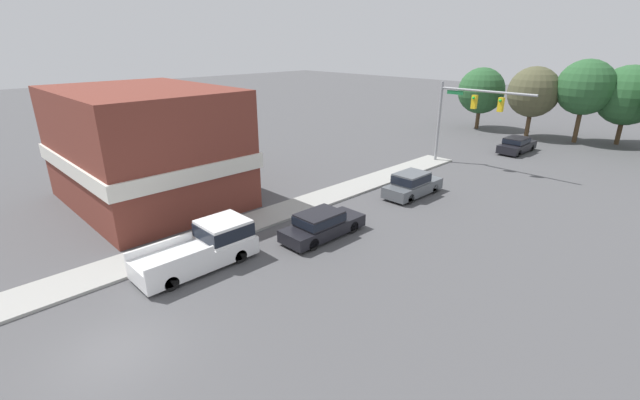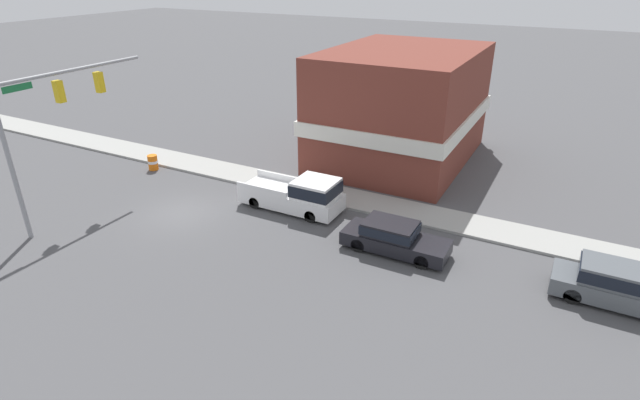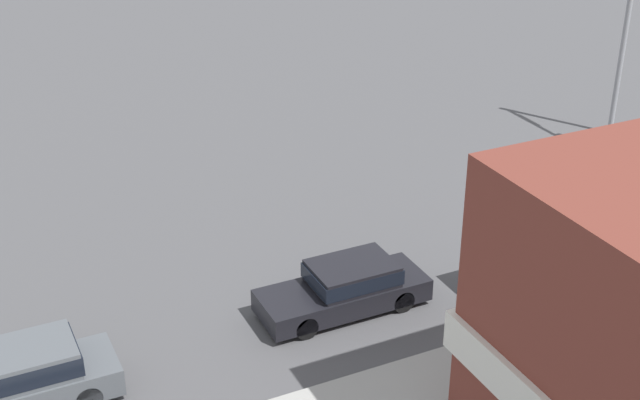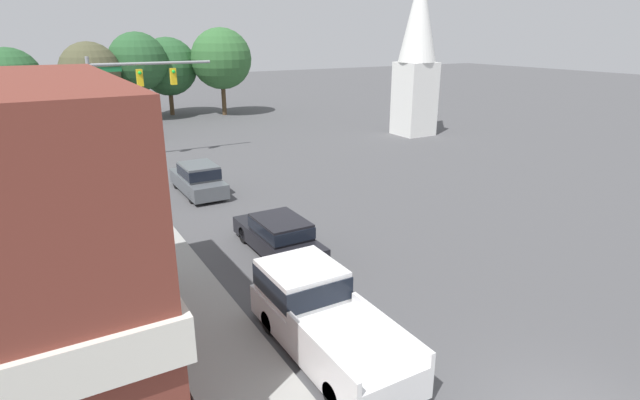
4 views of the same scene
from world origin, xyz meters
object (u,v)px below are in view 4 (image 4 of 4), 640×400
at_px(car_lead, 279,235).
at_px(car_second_ahead, 198,178).
at_px(pickup_truck_parked, 319,313).
at_px(car_distant, 135,129).

xyz_separation_m(car_lead, car_second_ahead, (-0.38, 8.89, 0.08)).
bearing_deg(pickup_truck_parked, car_lead, 74.29).
relative_size(car_lead, car_second_ahead, 1.04).
bearing_deg(car_second_ahead, car_distant, 89.93).
bearing_deg(car_second_ahead, car_lead, -87.54).
bearing_deg(car_lead, car_second_ahead, 92.46).
relative_size(car_second_ahead, pickup_truck_parked, 0.84).
bearing_deg(pickup_truck_parked, car_distant, 87.67).
relative_size(car_distant, car_second_ahead, 1.02).
relative_size(car_distant, pickup_truck_parked, 0.86).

